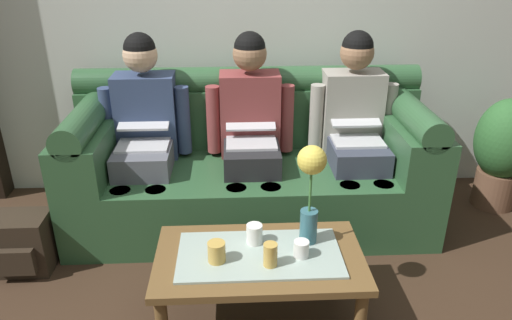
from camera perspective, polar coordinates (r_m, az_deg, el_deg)
The scene contains 12 objects.
couch at distance 3.15m, azimuth -0.61°, elevation -0.71°, with size 2.26×0.88×0.96m.
person_left at distance 3.08m, azimuth -13.07°, elevation 3.85°, with size 0.56×0.67×1.22m.
person_middle at distance 3.04m, azimuth -0.64°, elevation 4.18°, with size 0.56×0.67×1.22m.
person_right at distance 3.13m, azimuth 11.61°, elevation 4.31°, with size 0.56×0.67×1.22m.
coffee_table at distance 2.32m, azimuth 0.41°, elevation -12.12°, with size 0.98×0.55×0.39m.
flower_vase at distance 2.23m, azimuth 6.50°, elevation -2.70°, with size 0.13×0.13×0.50m.
cup_near_left at distance 2.19m, azimuth 1.71°, elevation -11.14°, with size 0.06×0.06×0.11m, color gold.
cup_near_right at distance 2.34m, azimuth -0.19°, elevation -8.74°, with size 0.08×0.08×0.10m, color white.
cup_far_center at distance 2.26m, azimuth 5.38°, elevation -10.43°, with size 0.07×0.07×0.08m, color white.
cup_far_left at distance 2.23m, azimuth -4.69°, elevation -10.79°, with size 0.08×0.08×0.10m, color gold.
backpack_left at distance 3.04m, azimuth -26.03°, elevation -8.91°, with size 0.32×0.27×0.34m.
potted_plant at distance 3.67m, azimuth 27.28°, elevation 1.21°, with size 0.40×0.40×0.78m.
Camera 1 is at (-0.11, -1.67, 1.73)m, focal length 33.79 mm.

